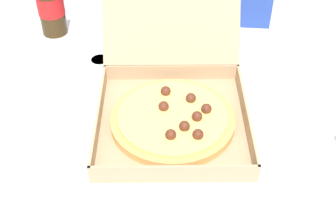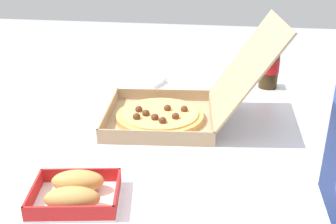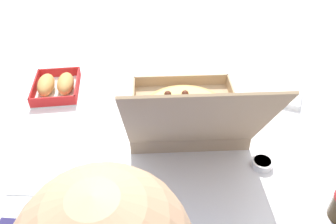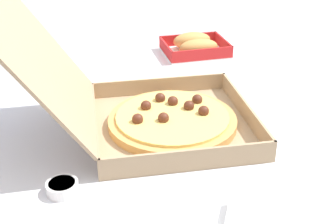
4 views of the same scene
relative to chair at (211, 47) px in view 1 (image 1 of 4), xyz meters
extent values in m
cube|color=white|center=(-0.05, -0.65, 0.21)|extent=(1.11, 0.83, 0.03)
cylinder|color=#B7B7BC|center=(-0.53, -0.31, -0.14)|extent=(0.05, 0.05, 0.68)
cube|color=#2D4CAD|center=(0.00, 0.06, -0.05)|extent=(0.41, 0.41, 0.04)
cube|color=#2D4CAD|center=(0.00, -0.12, 0.16)|extent=(0.36, 0.04, 0.38)
cylinder|color=#B2B2B7|center=(0.18, 0.23, -0.26)|extent=(0.03, 0.03, 0.43)
cylinder|color=#B2B2B7|center=(-0.16, 0.24, -0.26)|extent=(0.03, 0.03, 0.43)
cylinder|color=#B2B2B7|center=(0.17, -0.11, -0.26)|extent=(0.03, 0.03, 0.43)
cylinder|color=#B2B2B7|center=(-0.17, -0.10, -0.26)|extent=(0.03, 0.03, 0.43)
cylinder|color=#333847|center=(0.10, 0.21, -0.25)|extent=(0.09, 0.09, 0.45)
cylinder|color=#333847|center=(-0.08, 0.22, -0.25)|extent=(0.09, 0.09, 0.45)
cube|color=#333847|center=(0.10, 0.16, 0.02)|extent=(0.12, 0.30, 0.10)
cube|color=#333847|center=(-0.08, 0.17, 0.02)|extent=(0.12, 0.30, 0.10)
cube|color=tan|center=(-0.09, -0.67, 0.23)|extent=(0.37, 0.37, 0.01)
cube|color=tan|center=(-0.07, -0.83, 0.26)|extent=(0.33, 0.04, 0.04)
cube|color=tan|center=(-0.25, -0.69, 0.26)|extent=(0.04, 0.33, 0.04)
cube|color=tan|center=(0.07, -0.65, 0.26)|extent=(0.04, 0.33, 0.04)
cube|color=tan|center=(-0.10, -0.51, 0.26)|extent=(0.33, 0.04, 0.04)
cylinder|color=tan|center=(-0.09, -0.67, 0.24)|extent=(0.28, 0.28, 0.02)
cylinder|color=#EAC666|center=(-0.09, -0.67, 0.26)|extent=(0.24, 0.24, 0.01)
sphere|color=#562819|center=(-0.05, -0.61, 0.27)|extent=(0.02, 0.02, 0.02)
sphere|color=#562819|center=(-0.03, -0.68, 0.27)|extent=(0.02, 0.02, 0.02)
sphere|color=#562819|center=(-0.09, -0.74, 0.27)|extent=(0.02, 0.02, 0.02)
sphere|color=#562819|center=(-0.06, -0.71, 0.27)|extent=(0.02, 0.02, 0.02)
sphere|color=#562819|center=(-0.03, -0.73, 0.27)|extent=(0.02, 0.02, 0.02)
sphere|color=#562819|center=(-0.11, -0.59, 0.27)|extent=(0.02, 0.02, 0.02)
sphere|color=#562819|center=(-0.01, -0.65, 0.27)|extent=(0.02, 0.02, 0.02)
sphere|color=#562819|center=(-0.11, -0.65, 0.27)|extent=(0.02, 0.02, 0.02)
cylinder|color=#33230F|center=(-0.46, -0.31, 0.31)|extent=(0.07, 0.07, 0.16)
cylinder|color=red|center=(-0.46, -0.31, 0.32)|extent=(0.07, 0.07, 0.06)
cube|color=white|center=(0.25, -0.41, 0.23)|extent=(0.21, 0.15, 0.00)
cube|color=white|center=(-0.42, -0.77, 0.24)|extent=(0.14, 0.14, 0.02)
cylinder|color=white|center=(-0.30, -0.46, 0.24)|extent=(0.06, 0.06, 0.02)
cylinder|color=#DBBC66|center=(-0.30, -0.46, 0.25)|extent=(0.05, 0.05, 0.01)
camera|label=1|loc=(-0.03, -1.42, 0.94)|focal=48.84mm
camera|label=2|loc=(1.07, -0.47, 0.78)|focal=43.29mm
camera|label=3|loc=(-0.07, 0.19, 0.91)|focal=36.48mm
camera|label=4|loc=(-0.92, -0.59, 0.71)|focal=47.17mm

